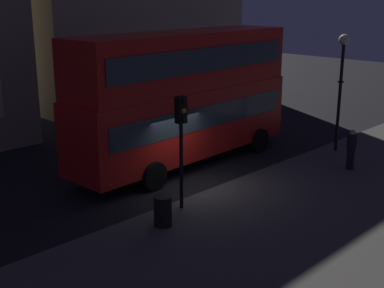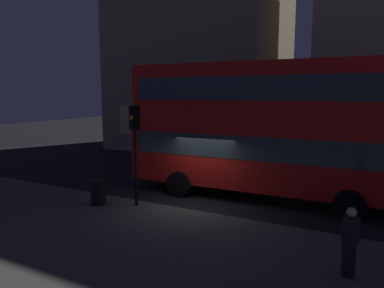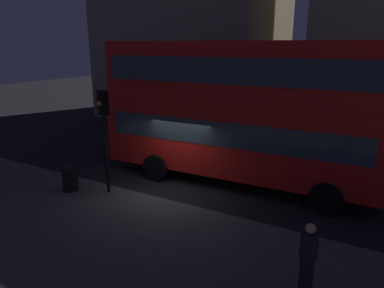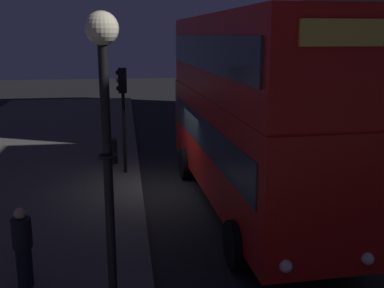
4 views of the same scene
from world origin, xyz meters
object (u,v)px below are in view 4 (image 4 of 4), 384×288
Objects in this scene: pedestrian at (23,247)px; litter_bin at (110,151)px; traffic_light_near_kerb at (123,98)px; double_decker_bus at (246,103)px; street_lamp at (106,116)px.

pedestrian is 8.92m from litter_bin.
traffic_light_near_kerb is 3.98× the size of litter_bin.
street_lamp is (5.93, -3.64, 0.75)m from double_decker_bus.
traffic_light_near_kerb is 0.72× the size of street_lamp.
traffic_light_near_kerb is 2.28× the size of pedestrian.
double_decker_bus is 11.57× the size of litter_bin.
street_lamp is 3.88m from pedestrian.
street_lamp is 11.24m from litter_bin.
street_lamp reaches higher than traffic_light_near_kerb.
litter_bin is (-10.77, -0.35, -3.21)m from street_lamp.
traffic_light_near_kerb is 9.49m from street_lamp.
traffic_light_near_kerb is at bearing -126.39° from pedestrian.
litter_bin is at bearing -142.44° from double_decker_bus.
street_lamp reaches higher than pedestrian.
street_lamp is at bearing 1.88° from litter_bin.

